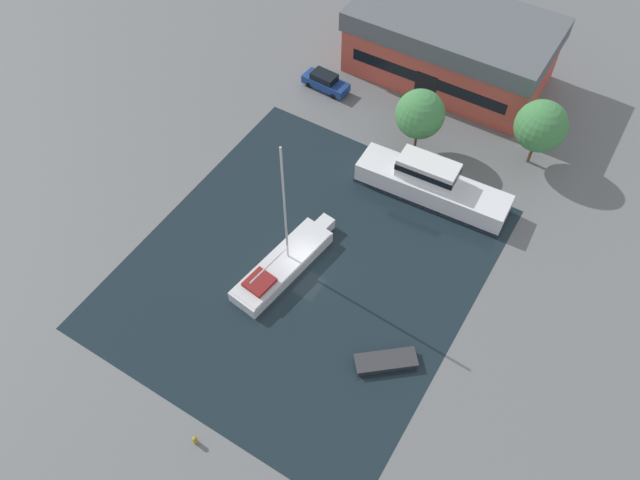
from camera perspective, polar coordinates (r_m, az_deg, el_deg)
The scene contains 10 objects.
ground_plane at distance 48.81m, azimuth -1.31°, elevation -2.41°, with size 440.00×440.00×0.00m, color slate.
water_canal at distance 48.81m, azimuth -1.31°, elevation -2.41°, with size 25.13×28.47×0.01m, color black.
warehouse_building at distance 64.57m, azimuth 11.88°, elevation 17.02°, with size 19.14×10.65×6.60m.
quay_tree_near_building at distance 54.94m, azimuth 9.13°, elevation 11.30°, with size 4.28×4.28×6.34m.
quay_tree_by_water at distance 56.28m, azimuth 19.54°, elevation 9.79°, with size 4.44×4.44×6.44m.
parked_car at distance 62.92m, azimuth 0.50°, elevation 14.28°, with size 4.80×2.03×1.72m.
sailboat_moored at distance 48.22m, azimuth -3.33°, elevation -2.17°, with size 3.79×10.66×12.72m.
motor_cruiser at distance 53.14m, azimuth 10.11°, elevation 5.04°, with size 13.28×3.87×3.75m.
small_dinghy at distance 44.57m, azimuth 6.03°, elevation -10.97°, with size 4.31×3.93×0.58m.
mooring_bollard at distance 42.81m, azimuth -11.35°, elevation -17.50°, with size 0.32×0.32×0.81m.
Camera 1 is at (15.49, -23.08, 40.12)m, focal length 35.00 mm.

